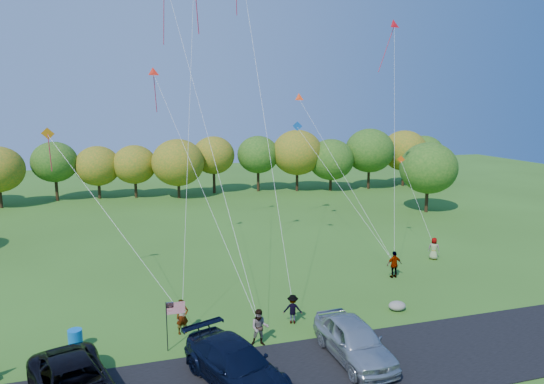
{
  "coord_description": "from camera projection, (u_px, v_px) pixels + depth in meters",
  "views": [
    {
      "loc": [
        -6.31,
        -21.68,
        11.51
      ],
      "look_at": [
        1.99,
        6.0,
        6.18
      ],
      "focal_mm": 32.0,
      "sensor_mm": 36.0,
      "label": 1
    }
  ],
  "objects": [
    {
      "name": "flyer_a",
      "position": [
        182.0,
        317.0,
        24.41
      ],
      "size": [
        0.75,
        0.6,
        1.79
      ],
      "primitive_type": "imported",
      "rotation": [
        0.0,
        0.0,
        0.29
      ],
      "color": "#4C4C59",
      "rests_on": "ground"
    },
    {
      "name": "trash_barrel",
      "position": [
        75.0,
        340.0,
        22.87
      ],
      "size": [
        0.66,
        0.66,
        0.99
      ],
      "primitive_type": "cylinder",
      "color": "blue",
      "rests_on": "ground"
    },
    {
      "name": "minivan_silver",
      "position": [
        354.0,
        340.0,
        21.88
      ],
      "size": [
        2.31,
        5.34,
        1.79
      ],
      "primitive_type": "imported",
      "rotation": [
        0.0,
        0.0,
        0.04
      ],
      "color": "#B2B8BE",
      "rests_on": "asphalt_lane"
    },
    {
      "name": "ground",
      "position": [
        268.0,
        336.0,
        24.29
      ],
      "size": [
        140.0,
        140.0,
        0.0
      ],
      "primitive_type": "plane",
      "color": "#34611B",
      "rests_on": "ground"
    },
    {
      "name": "flyer_b",
      "position": [
        260.0,
        328.0,
        23.19
      ],
      "size": [
        1.04,
        0.9,
        1.82
      ],
      "primitive_type": "imported",
      "rotation": [
        0.0,
        0.0,
        -0.28
      ],
      "color": "#4C4C59",
      "rests_on": "ground"
    },
    {
      "name": "boulder_near",
      "position": [
        332.0,
        320.0,
        25.45
      ],
      "size": [
        1.08,
        0.84,
        0.54
      ],
      "primitive_type": "ellipsoid",
      "color": "gray",
      "rests_on": "ground"
    },
    {
      "name": "treeline",
      "position": [
        181.0,
        161.0,
        57.43
      ],
      "size": [
        77.12,
        28.01,
        8.31
      ],
      "color": "#352513",
      "rests_on": "ground"
    },
    {
      "name": "boulder_far",
      "position": [
        397.0,
        306.0,
        27.25
      ],
      "size": [
        0.99,
        0.82,
        0.51
      ],
      "primitive_type": "ellipsoid",
      "color": "gray",
      "rests_on": "ground"
    },
    {
      "name": "flyer_e",
      "position": [
        434.0,
        249.0,
        36.04
      ],
      "size": [
        0.96,
        0.92,
        1.65
      ],
      "primitive_type": "imported",
      "rotation": [
        0.0,
        0.0,
        2.44
      ],
      "color": "#4C4C59",
      "rests_on": "ground"
    },
    {
      "name": "flag_assembly",
      "position": [
        172.0,
        314.0,
        22.57
      ],
      "size": [
        0.9,
        0.58,
        2.43
      ],
      "color": "black",
      "rests_on": "ground"
    },
    {
      "name": "minivan_navy",
      "position": [
        236.0,
        365.0,
        19.92
      ],
      "size": [
        4.26,
        6.29,
        1.69
      ],
      "primitive_type": "imported",
      "rotation": [
        0.0,
        0.0,
        0.36
      ],
      "color": "black",
      "rests_on": "asphalt_lane"
    },
    {
      "name": "kites_aloft",
      "position": [
        249.0,
        17.0,
        34.44
      ],
      "size": [
        26.28,
        9.18,
        16.99
      ],
      "color": "#F01A57",
      "rests_on": "ground"
    },
    {
      "name": "flyer_d",
      "position": [
        394.0,
        264.0,
        32.23
      ],
      "size": [
        1.07,
        0.45,
        1.82
      ],
      "primitive_type": "imported",
      "rotation": [
        0.0,
        0.0,
        3.14
      ],
      "color": "#4C4C59",
      "rests_on": "ground"
    },
    {
      "name": "flyer_c",
      "position": [
        293.0,
        309.0,
        25.58
      ],
      "size": [
        1.15,
        0.89,
        1.56
      ],
      "primitive_type": "imported",
      "rotation": [
        0.0,
        0.0,
        2.79
      ],
      "color": "#4C4C59",
      "rests_on": "ground"
    },
    {
      "name": "asphalt_lane",
      "position": [
        295.0,
        378.0,
        20.52
      ],
      "size": [
        44.0,
        6.0,
        0.06
      ],
      "primitive_type": "cube",
      "color": "black",
      "rests_on": "ground"
    }
  ]
}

